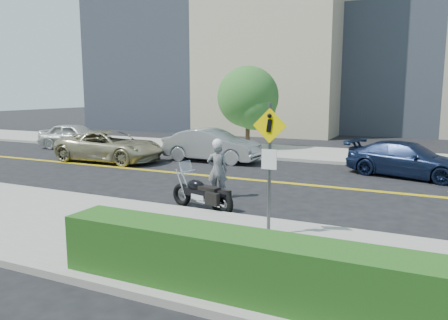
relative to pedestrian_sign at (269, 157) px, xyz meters
The scene contains 13 objects.
ground_plane 7.83m from the pedestrian_sign, 123.64° to the left, with size 120.00×120.00×0.00m, color black.
sidewalk_near 4.75m from the pedestrian_sign, 164.21° to the right, with size 60.00×5.00×0.15m, color #9E9B91.
sidewalk_far 14.56m from the pedestrian_sign, 106.91° to the left, with size 60.00×5.00×0.15m, color #9E9B91.
building_mid 33.51m from the pedestrian_sign, 83.29° to the left, with size 18.00×14.00×20.00m, color #A39984.
hedge 3.73m from the pedestrian_sign, 58.93° to the right, with size 9.00×0.90×1.00m, color #235619.
pedestrian_sign is the anchor object (origin of this frame).
motorcyclist 4.42m from the pedestrian_sign, 131.90° to the left, with size 0.77×0.65×1.91m.
motorcycle 3.40m from the pedestrian_sign, 147.07° to the left, with size 2.24×0.68×1.36m, color black, non-canonical shape.
suv 13.28m from the pedestrian_sign, 145.10° to the left, with size 2.48×5.38×1.50m, color tan.
parked_car_white 18.96m from the pedestrian_sign, 146.68° to the left, with size 1.79×4.46×1.52m, color silver.
parked_car_silver 11.63m from the pedestrian_sign, 123.28° to the left, with size 1.68×4.81×1.58m, color #999CA0.
parked_car_blue 9.95m from the pedestrian_sign, 75.51° to the left, with size 1.95×4.79×1.39m, color #162242.
tree_far_a 15.85m from the pedestrian_sign, 114.01° to the left, with size 3.54×3.54×4.84m.
Camera 1 is at (7.40, -15.43, 3.40)m, focal length 35.00 mm.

